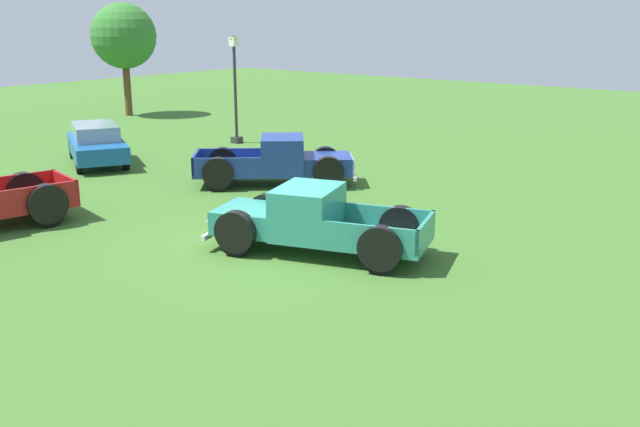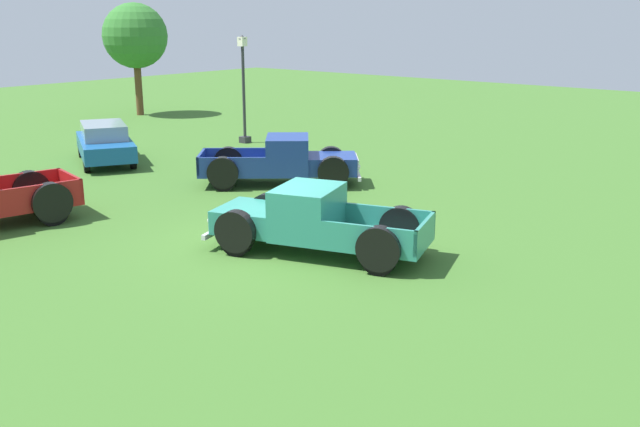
% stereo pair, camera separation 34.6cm
% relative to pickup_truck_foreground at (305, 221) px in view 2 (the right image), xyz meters
% --- Properties ---
extents(ground_plane, '(80.00, 80.00, 0.00)m').
position_rel_pickup_truck_foreground_xyz_m(ground_plane, '(-0.18, 0.55, -0.70)').
color(ground_plane, '#3D6B28').
extents(pickup_truck_foreground, '(3.10, 5.07, 1.46)m').
position_rel_pickup_truck_foreground_xyz_m(pickup_truck_foreground, '(0.00, 0.00, 0.00)').
color(pickup_truck_foreground, '#2D8475').
rests_on(pickup_truck_foreground, ground_plane).
extents(pickup_truck_behind_right, '(4.44, 4.77, 1.48)m').
position_rel_pickup_truck_foreground_xyz_m(pickup_truck_behind_right, '(4.55, 4.53, 0.01)').
color(pickup_truck_behind_right, navy).
rests_on(pickup_truck_behind_right, ground_plane).
extents(sedan_distant_a, '(3.45, 4.40, 1.37)m').
position_rel_pickup_truck_foreground_xyz_m(sedan_distant_a, '(2.93, 11.76, 0.02)').
color(sedan_distant_a, '#195699').
rests_on(sedan_distant_a, ground_plane).
extents(lamp_post_far, '(0.36, 0.36, 4.25)m').
position_rel_pickup_truck_foreground_xyz_m(lamp_post_far, '(8.89, 10.86, 1.53)').
color(lamp_post_far, '#2D2D33').
rests_on(lamp_post_far, ground_plane).
extents(oak_tree_east, '(3.26, 3.26, 5.63)m').
position_rel_pickup_truck_foreground_xyz_m(oak_tree_east, '(11.29, 21.00, 3.28)').
color(oak_tree_east, brown).
rests_on(oak_tree_east, ground_plane).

